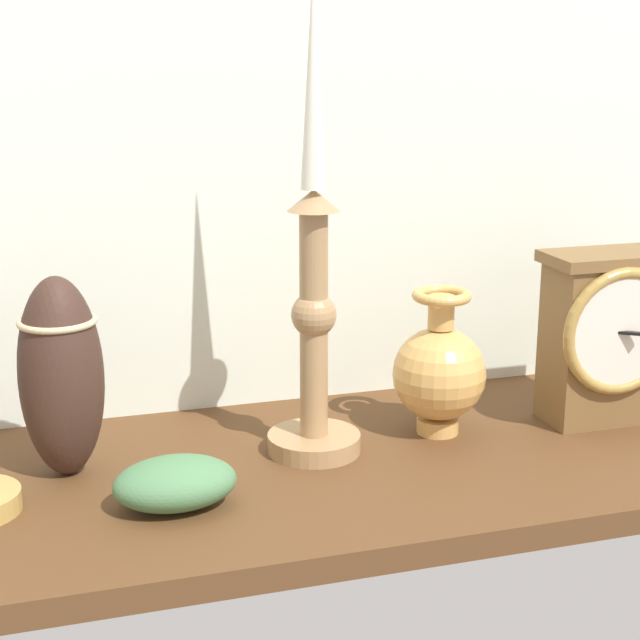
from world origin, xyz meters
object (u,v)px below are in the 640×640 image
(tall_ceramic_vase, at_px, (61,376))
(mantel_clock, at_px, (605,335))
(brass_vase_bulbous, at_px, (439,371))
(candlestick_tall_left, at_px, (314,298))

(tall_ceramic_vase, bearing_deg, mantel_clock, -2.60)
(tall_ceramic_vase, bearing_deg, brass_vase_bulbous, -0.98)
(candlestick_tall_left, bearing_deg, mantel_clock, -1.50)
(mantel_clock, height_order, candlestick_tall_left, candlestick_tall_left)
(candlestick_tall_left, distance_m, tall_ceramic_vase, 0.24)
(candlestick_tall_left, relative_size, brass_vase_bulbous, 3.04)
(mantel_clock, bearing_deg, candlestick_tall_left, 178.50)
(candlestick_tall_left, distance_m, brass_vase_bulbous, 0.16)
(mantel_clock, distance_m, brass_vase_bulbous, 0.18)
(mantel_clock, relative_size, candlestick_tall_left, 0.40)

